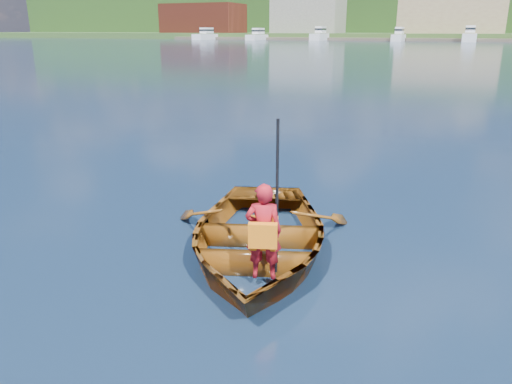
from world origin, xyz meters
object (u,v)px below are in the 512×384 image
object	(u,v)px
rowboat	(257,236)
dock	(421,40)
marina_yachts	(432,36)
child_paddler	(264,232)

from	to	relation	value
rowboat	dock	world-z (taller)	dock
marina_yachts	rowboat	bearing A→B (deg)	-86.91
rowboat	marina_yachts	bearing A→B (deg)	93.09
dock	marina_yachts	size ratio (longest dim) A/B	1.11
rowboat	marina_yachts	size ratio (longest dim) A/B	0.03
child_paddler	marina_yachts	size ratio (longest dim) A/B	0.01
dock	rowboat	bearing A→B (deg)	-85.76
dock	marina_yachts	world-z (taller)	marina_yachts
dock	marina_yachts	distance (m)	5.79
rowboat	dock	xyz separation A→B (m)	(-10.95, 147.58, 0.14)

